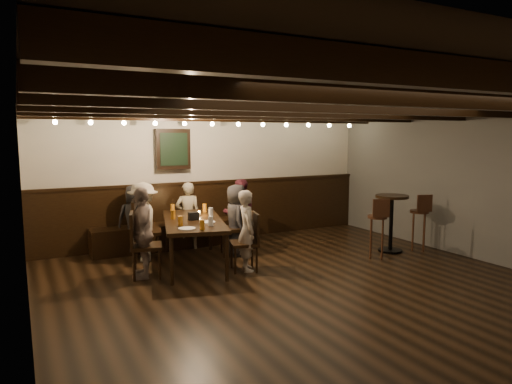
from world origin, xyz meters
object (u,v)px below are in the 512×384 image
chair_right_far (245,253)px  person_right_near (236,220)px  bar_stool_left (377,236)px  dining_table (193,223)px  chair_left_far (145,257)px  person_left_near (143,221)px  person_bench_centre (188,216)px  person_bench_right (240,214)px  person_right_far (247,230)px  bar_stool_right (419,229)px  chair_left_near (146,242)px  chair_right_near (234,238)px  high_top_table (391,215)px  person_left_far (142,233)px  person_bench_left (135,219)px

chair_right_far → person_right_near: person_right_near is taller
bar_stool_left → dining_table: bearing=-178.4°
chair_left_far → person_left_near: 0.97m
chair_right_far → person_bench_centre: (-0.31, 1.63, 0.33)m
person_bench_centre → person_bench_right: size_ratio=0.96×
dining_table → person_right_far: (0.61, -0.63, -0.06)m
person_bench_centre → dining_table: bearing=90.0°
person_right_far → person_right_near: bearing=-0.0°
person_left_near → bar_stool_right: size_ratio=1.27×
person_right_near → bar_stool_right: (2.95, -1.20, -0.23)m
person_bench_right → person_bench_centre: bearing=-9.5°
chair_left_near → person_bench_right: size_ratio=0.79×
chair_left_near → chair_right_near: (1.39, -0.37, -0.01)m
high_top_table → dining_table: bearing=166.4°
chair_right_far → high_top_table: 2.74m
dining_table → chair_right_far: size_ratio=2.40×
person_left_far → bar_stool_left: size_ratio=1.29×
chair_left_near → chair_right_near: size_ratio=1.03×
person_left_far → person_right_near: size_ratio=1.08×
person_bench_left → person_right_far: bearing=140.7°
chair_right_near → high_top_table: bearing=-98.2°
chair_right_far → person_bench_right: person_bench_right is taller
chair_right_near → bar_stool_left: (1.98, -1.25, 0.08)m
person_bench_centre → bar_stool_right: person_bench_centre is taller
dining_table → person_bench_right: 1.27m
dining_table → person_right_near: 0.88m
bar_stool_left → bar_stool_right: bearing=24.2°
chair_left_near → chair_left_far: bearing=0.1°
person_left_near → bar_stool_left: size_ratio=1.27×
person_bench_right → bar_stool_right: size_ratio=1.24×
person_bench_left → high_top_table: size_ratio=1.20×
chair_right_far → high_top_table: (2.71, -0.18, 0.38)m
person_bench_left → chair_left_near: bearing=111.7°
person_bench_centre → person_right_near: size_ratio=1.00×
person_bench_centre → person_left_far: bearing=63.4°
person_bench_centre → person_bench_right: bearing=170.5°
person_right_near → person_right_far: (-0.23, -0.87, 0.01)m
bar_stool_left → bar_stool_right: same height
chair_left_far → person_right_near: person_right_near is taller
chair_left_far → person_bench_centre: person_bench_centre is taller
person_bench_left → chair_right_far: bearing=140.2°
person_bench_centre → person_left_far: person_left_far is taller
chair_left_far → chair_right_near: size_ratio=0.98×
person_bench_right → person_right_near: size_ratio=1.03×
person_left_near → person_right_near: person_left_near is taller
chair_right_far → person_right_far: bearing=-90.0°
chair_left_far → dining_table: bearing=122.0°
chair_right_near → person_left_far: 1.76m
person_bench_right → person_right_near: 0.47m
chair_right_far → bar_stool_right: bearing=-81.2°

